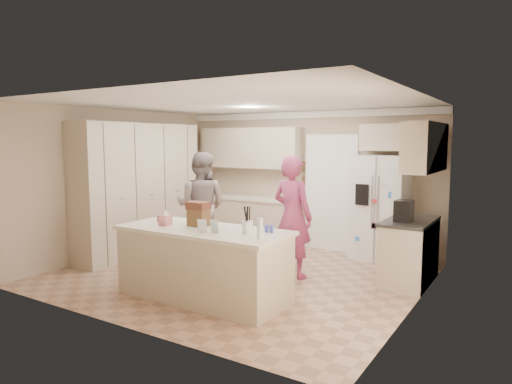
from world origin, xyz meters
The scene contains 41 objects.
floor centered at (0.00, 0.00, -0.01)m, with size 5.20×4.60×0.02m, color tan.
ceiling centered at (0.00, 0.00, 2.61)m, with size 5.20×4.60×0.02m, color white.
wall_back centered at (0.00, 2.31, 1.30)m, with size 5.20×0.02×2.60m, color tan.
wall_front centered at (0.00, -2.31, 1.30)m, with size 5.20×0.02×2.60m, color tan.
wall_left centered at (-2.61, 0.00, 1.30)m, with size 0.02×4.60×2.60m, color tan.
wall_right centered at (2.61, 0.00, 1.30)m, with size 0.02×4.60×2.60m, color tan.
crown_back centered at (0.00, 2.26, 2.53)m, with size 5.20×0.08×0.12m, color white.
pantry_bank centered at (-2.30, 0.20, 1.18)m, with size 0.60×2.60×2.35m, color #C2B096.
back_base_cab centered at (-1.15, 2.00, 0.44)m, with size 2.20×0.60×0.88m, color #C2B096.
back_countertop centered at (-1.15, 1.99, 0.90)m, with size 2.24×0.63×0.04m, color silver.
back_upper_cab centered at (-1.15, 2.12, 1.90)m, with size 2.20×0.35×0.80m, color #C2B096.
doorway_opening centered at (0.55, 2.28, 1.05)m, with size 0.90×0.06×2.10m, color black.
doorway_casing centered at (0.55, 2.24, 1.05)m, with size 1.02×0.03×2.22m, color white.
wall_frame_upper centered at (0.02, 2.27, 1.55)m, with size 0.15×0.02×0.20m, color brown.
wall_frame_lower centered at (0.02, 2.27, 1.28)m, with size 0.15×0.02×0.20m, color brown.
refrigerator centered at (1.55, 2.07, 0.90)m, with size 0.90×0.70×1.80m, color white.
fridge_seam centered at (1.55, 1.72, 0.90)m, with size 0.01×0.02×1.78m, color gray.
fridge_dispenser centered at (1.33, 1.71, 1.15)m, with size 0.22×0.03×0.35m, color black.
fridge_handle_l centered at (1.50, 1.70, 1.05)m, with size 0.02×0.02×0.85m, color silver.
fridge_handle_r centered at (1.60, 1.70, 1.05)m, with size 0.02×0.02×0.85m, color silver.
over_fridge_cab centered at (1.65, 2.12, 2.10)m, with size 0.95×0.35×0.45m, color #C2B096.
right_base_cab centered at (2.30, 1.00, 0.44)m, with size 0.60×1.20×0.88m, color #C2B096.
right_countertop centered at (2.29, 1.00, 0.90)m, with size 0.63×1.24×0.04m, color #2D2B28.
right_upper_cab centered at (2.43, 1.20, 1.95)m, with size 0.35×1.50×0.70m, color #C2B096.
coffee_maker centered at (2.25, 0.80, 1.07)m, with size 0.22×0.28×0.30m, color black.
island_base centered at (0.20, -1.10, 0.44)m, with size 2.20×0.90×0.88m, color #C2B096.
island_top centered at (0.20, -1.10, 0.90)m, with size 2.28×0.96×0.05m, color silver.
utensil_crock centered at (0.85, -1.05, 1.00)m, with size 0.13×0.13×0.15m, color white.
tissue_box centered at (-0.35, -1.20, 1.00)m, with size 0.13×0.13×0.14m, color pink.
tissue_plume centered at (-0.35, -1.20, 1.10)m, with size 0.08×0.08×0.08m, color white.
dollhouse_body centered at (0.05, -1.00, 1.04)m, with size 0.26×0.18×0.22m, color brown.
dollhouse_roof centered at (0.05, -1.00, 1.20)m, with size 0.28×0.20×0.10m, color #592D1E.
jam_jar centered at (-0.60, -1.05, 0.97)m, with size 0.07×0.07×0.09m, color #59263F.
greeting_card_a centered at (0.35, -1.30, 1.01)m, with size 0.12×0.01×0.16m, color white.
greeting_card_b centered at (0.50, -1.25, 1.01)m, with size 0.12×0.01×0.16m, color silver.
water_bottle centered at (1.15, -1.25, 1.04)m, with size 0.07×0.07×0.24m, color silver.
shaker_salt centered at (1.02, -0.88, 0.97)m, with size 0.05×0.05×0.09m, color #373CAC.
shaker_pepper centered at (1.09, -0.88, 0.97)m, with size 0.05×0.05×0.09m, color #373CAC.
teen_boy centered at (-1.08, 0.46, 0.93)m, with size 0.90×0.70×1.85m, color gray.
teen_girl centered at (0.73, 0.37, 0.91)m, with size 0.67×0.44×1.83m, color #AA426F.
fridge_magnets centered at (1.55, 1.71, 0.90)m, with size 0.76×0.02×1.44m, color tan, non-canonical shape.
Camera 1 is at (3.83, -5.62, 2.04)m, focal length 32.00 mm.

